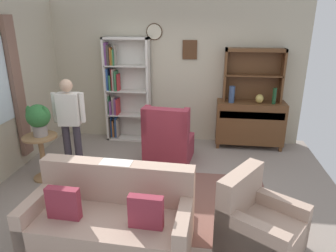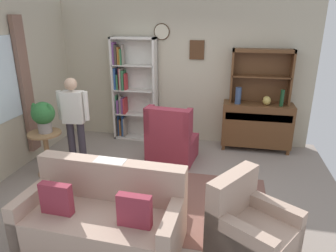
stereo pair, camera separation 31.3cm
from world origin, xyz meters
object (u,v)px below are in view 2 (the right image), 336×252
object	(u,v)px
couch_floral	(103,218)
armchair_floral	(250,230)
coffee_table	(140,184)
book_stack	(133,175)
vase_tall	(238,96)
bottle_wine	(282,98)
vase_round	(267,101)
sideboard_hutch	(262,69)
potted_plant_large	(43,115)
bookshelf	(131,90)
wingback_chair	(171,142)
sideboard	(257,124)
person_reading	(74,117)
plant_stand	(47,149)

from	to	relation	value
couch_floral	armchair_floral	world-z (taller)	couch_floral
coffee_table	couch_floral	bearing A→B (deg)	-105.94
couch_floral	book_stack	xyz separation A→B (m)	(0.11, 0.80, 0.13)
vase_tall	bottle_wine	size ratio (longest dim) A/B	1.02
vase_round	book_stack	bearing A→B (deg)	-130.07
sideboard_hutch	potted_plant_large	world-z (taller)	sideboard_hutch
bookshelf	couch_floral	size ratio (longest dim) A/B	1.14
bottle_wine	book_stack	xyz separation A→B (m)	(-2.14, -2.21, -0.63)
couch_floral	wingback_chair	size ratio (longest dim) A/B	1.75
bookshelf	potted_plant_large	xyz separation A→B (m)	(-0.84, -1.83, -0.03)
bookshelf	sideboard	distance (m)	2.60
vase_round	person_reading	bearing A→B (deg)	-156.62
bookshelf	couch_floral	xyz separation A→B (m)	(0.69, -3.19, -0.74)
bookshelf	coffee_table	bearing A→B (deg)	-69.91
vase_tall	potted_plant_large	world-z (taller)	vase_tall
vase_round	potted_plant_large	size ratio (longest dim) A/B	0.34
sideboard_hutch	vase_round	bearing A→B (deg)	-53.52
book_stack	vase_round	bearing A→B (deg)	49.93
bottle_wine	plant_stand	xyz separation A→B (m)	(-3.78, -1.67, -0.62)
sideboard_hutch	potted_plant_large	size ratio (longest dim) A/B	2.22
plant_stand	vase_tall	bearing A→B (deg)	29.22
vase_tall	person_reading	xyz separation A→B (m)	(-2.64, -1.35, -0.17)
plant_stand	person_reading	size ratio (longest dim) A/B	0.47
sideboard	vase_tall	world-z (taller)	vase_tall
coffee_table	sideboard	bearing A→B (deg)	55.17
vase_tall	coffee_table	size ratio (longest dim) A/B	0.39
coffee_table	person_reading	bearing A→B (deg)	145.96
potted_plant_large	book_stack	distance (m)	1.82
potted_plant_large	bottle_wine	bearing A→B (deg)	23.66
vase_tall	person_reading	world-z (taller)	person_reading
bottle_wine	vase_round	bearing A→B (deg)	175.05
vase_round	armchair_floral	xyz separation A→B (m)	(-0.35, -2.89, -0.72)
bottle_wine	armchair_floral	bearing A→B (deg)	-102.10
sideboard	bottle_wine	xyz separation A→B (m)	(0.39, -0.09, 0.56)
armchair_floral	potted_plant_large	size ratio (longest dim) A/B	2.14
vase_round	wingback_chair	xyz separation A→B (m)	(-1.63, -0.85, -0.62)
bookshelf	vase_round	distance (m)	2.68
vase_tall	sideboard	bearing A→B (deg)	11.63
book_stack	armchair_floral	bearing A→B (deg)	-23.15
book_stack	couch_floral	bearing A→B (deg)	-97.57
couch_floral	bottle_wine	bearing A→B (deg)	53.28
sideboard_hutch	plant_stand	bearing A→B (deg)	-151.16
wingback_chair	coffee_table	xyz separation A→B (m)	(-0.15, -1.45, -0.03)
bottle_wine	sideboard_hutch	bearing A→B (deg)	153.04
sideboard	person_reading	distance (m)	3.37
vase_round	person_reading	world-z (taller)	person_reading
bottle_wine	armchair_floral	distance (m)	3.03
sideboard_hutch	coffee_table	distance (m)	3.21
sideboard	vase_round	xyz separation A→B (m)	(0.13, -0.07, 0.50)
vase_tall	wingback_chair	size ratio (longest dim) A/B	0.30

